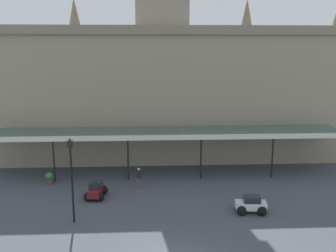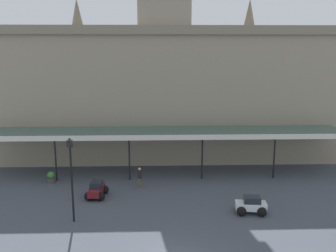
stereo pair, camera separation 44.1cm
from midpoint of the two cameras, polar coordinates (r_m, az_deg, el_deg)
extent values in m
cube|color=gray|center=(36.76, -1.30, 4.92)|extent=(36.29, 5.97, 12.85)
cube|color=gray|center=(33.38, -1.19, 14.57)|extent=(36.29, 0.30, 0.80)
cone|color=#6E6554|center=(37.30, -14.55, 16.55)|extent=(1.10, 1.10, 2.60)
cone|color=#6E6554|center=(37.73, 11.69, 16.62)|extent=(1.10, 1.10, 2.60)
cube|color=#38564C|center=(32.08, -1.02, -0.76)|extent=(30.57, 3.20, 0.16)
cube|color=silver|center=(30.57, -0.92, -1.78)|extent=(30.57, 0.12, 0.44)
cylinder|color=black|center=(32.22, -17.50, -4.90)|extent=(0.14, 0.14, 3.79)
cylinder|color=black|center=(31.24, -6.55, -4.93)|extent=(0.14, 0.14, 3.79)
cylinder|color=black|center=(31.43, 4.68, -4.79)|extent=(0.14, 0.14, 3.79)
cylinder|color=black|center=(32.78, 15.37, -4.48)|extent=(0.14, 0.14, 3.79)
cube|color=maroon|center=(28.50, -11.45, -9.72)|extent=(1.06, 2.12, 0.50)
cube|color=#1E232B|center=(28.38, -11.46, -8.82)|extent=(0.90, 1.17, 0.42)
sphere|color=black|center=(27.86, -10.86, -10.65)|extent=(0.64, 0.64, 0.64)
sphere|color=black|center=(28.07, -12.64, -10.55)|extent=(0.64, 0.64, 0.64)
sphere|color=black|center=(29.08, -10.26, -9.64)|extent=(0.64, 0.64, 0.64)
sphere|color=black|center=(29.28, -11.97, -9.56)|extent=(0.64, 0.64, 0.64)
cube|color=silver|center=(26.12, 12.12, -11.81)|extent=(2.13, 1.09, 0.50)
cube|color=#1E232B|center=(25.95, 12.28, -10.88)|extent=(1.18, 0.91, 0.42)
sphere|color=black|center=(25.71, 10.73, -12.64)|extent=(0.64, 0.64, 0.64)
sphere|color=black|center=(26.50, 10.48, -11.85)|extent=(0.64, 0.64, 0.64)
sphere|color=black|center=(25.92, 13.76, -12.57)|extent=(0.64, 0.64, 0.64)
sphere|color=black|center=(26.71, 13.42, -11.79)|extent=(0.64, 0.64, 0.64)
cylinder|color=brown|center=(29.76, -5.00, -8.79)|extent=(0.17, 0.17, 0.82)
cylinder|color=brown|center=(29.95, -4.82, -8.65)|extent=(0.17, 0.17, 0.82)
cylinder|color=black|center=(29.61, -4.94, -7.41)|extent=(0.34, 0.34, 0.62)
sphere|color=tan|center=(29.47, -4.95, -6.63)|extent=(0.23, 0.23, 0.23)
cylinder|color=black|center=(24.31, -15.00, -8.82)|extent=(0.13, 0.13, 4.95)
cube|color=black|center=(23.51, -15.36, -2.66)|extent=(0.30, 0.30, 0.44)
sphere|color=black|center=(23.45, -15.39, -2.00)|extent=(0.14, 0.14, 0.14)
cylinder|color=#47423D|center=(32.28, -18.12, -8.06)|extent=(0.56, 0.56, 0.42)
sphere|color=#34772F|center=(32.13, -18.17, -7.30)|extent=(0.60, 0.60, 0.60)
camera|label=1|loc=(0.22, -90.51, -0.11)|focal=39.68mm
camera|label=2|loc=(0.22, 89.49, 0.11)|focal=39.68mm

